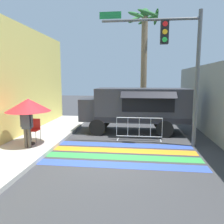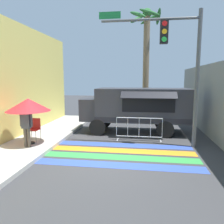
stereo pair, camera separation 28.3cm
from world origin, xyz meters
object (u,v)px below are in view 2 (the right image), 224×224
object	(u,v)px
folding_chair	(34,127)
barricade_front	(139,129)
food_truck	(134,106)
vendor_person	(26,124)
traffic_signal_pole	(177,55)
patio_umbrella	(28,105)
palm_tree	(146,51)

from	to	relation	value
folding_chair	barricade_front	bearing A→B (deg)	36.12
food_truck	folding_chair	world-z (taller)	food_truck
vendor_person	barricade_front	bearing A→B (deg)	16.03
traffic_signal_pole	patio_umbrella	size ratio (longest dim) A/B	2.91
patio_umbrella	traffic_signal_pole	bearing A→B (deg)	9.80
traffic_signal_pole	vendor_person	size ratio (longest dim) A/B	3.44
barricade_front	traffic_signal_pole	bearing A→B (deg)	-22.13
barricade_front	palm_tree	distance (m)	6.80
palm_tree	folding_chair	bearing A→B (deg)	-126.94
vendor_person	traffic_signal_pole	bearing A→B (deg)	4.80
traffic_signal_pole	vendor_person	distance (m)	6.67
folding_chair	vendor_person	world-z (taller)	vendor_person
patio_umbrella	folding_chair	xyz separation A→B (m)	(-0.07, 0.53, -1.05)
food_truck	palm_tree	bearing A→B (deg)	81.07
barricade_front	palm_tree	world-z (taller)	palm_tree
food_truck	traffic_signal_pole	size ratio (longest dim) A/B	1.00
patio_umbrella	barricade_front	size ratio (longest dim) A/B	0.90
folding_chair	palm_tree	world-z (taller)	palm_tree
barricade_front	folding_chair	bearing A→B (deg)	-166.27
food_truck	patio_umbrella	xyz separation A→B (m)	(-4.20, -3.26, 0.36)
food_truck	traffic_signal_pole	world-z (taller)	traffic_signal_pole
traffic_signal_pole	food_truck	bearing A→B (deg)	128.93
traffic_signal_pole	barricade_front	world-z (taller)	traffic_signal_pole
barricade_front	palm_tree	xyz separation A→B (m)	(0.28, 5.34, 4.20)
patio_umbrella	vendor_person	size ratio (longest dim) A/B	1.18
patio_umbrella	vendor_person	distance (m)	0.85
traffic_signal_pole	folding_chair	size ratio (longest dim) A/B	5.71
food_truck	patio_umbrella	world-z (taller)	food_truck
palm_tree	food_truck	bearing A→B (deg)	-98.93
traffic_signal_pole	folding_chair	xyz separation A→B (m)	(-6.07, -0.51, -3.09)
food_truck	patio_umbrella	size ratio (longest dim) A/B	2.92
palm_tree	vendor_person	bearing A→B (deg)	-122.31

